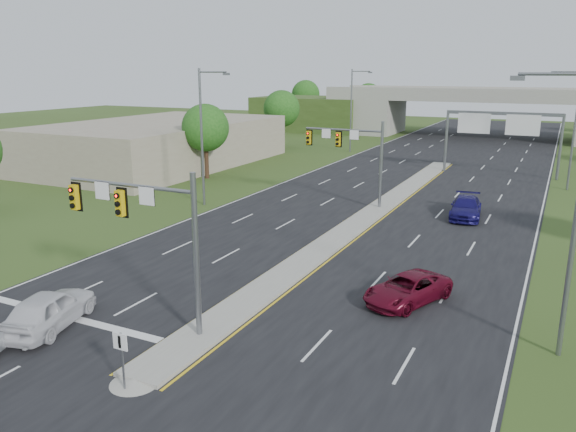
{
  "coord_description": "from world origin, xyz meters",
  "views": [
    {
      "loc": [
        12.79,
        -17.58,
        10.83
      ],
      "look_at": [
        -0.51,
        9.4,
        3.0
      ],
      "focal_mm": 35.0,
      "sensor_mm": 36.0,
      "label": 1
    }
  ],
  "objects_px": {
    "car_far_a": "(407,289)",
    "keep_right_sign": "(121,352)",
    "signal_mast_near": "(149,223)",
    "overpass": "(481,116)",
    "car_far_b": "(466,207)",
    "signal_mast_far": "(354,149)",
    "sign_gantry": "(501,126)",
    "car_white": "(49,309)"
  },
  "relations": [
    {
      "from": "car_far_b",
      "to": "sign_gantry",
      "type": "bearing_deg",
      "value": 83.86
    },
    {
      "from": "keep_right_sign",
      "to": "sign_gantry",
      "type": "distance_m",
      "value": 50.04
    },
    {
      "from": "sign_gantry",
      "to": "overpass",
      "type": "xyz_separation_m",
      "value": [
        -6.68,
        35.08,
        -1.69
      ]
    },
    {
      "from": "signal_mast_far",
      "to": "overpass",
      "type": "relative_size",
      "value": 0.09
    },
    {
      "from": "sign_gantry",
      "to": "car_white",
      "type": "xyz_separation_m",
      "value": [
        -13.0,
        -47.03,
        -4.37
      ]
    },
    {
      "from": "signal_mast_far",
      "to": "overpass",
      "type": "height_order",
      "value": "overpass"
    },
    {
      "from": "keep_right_sign",
      "to": "overpass",
      "type": "relative_size",
      "value": 0.03
    },
    {
      "from": "keep_right_sign",
      "to": "overpass",
      "type": "xyz_separation_m",
      "value": [
        0.0,
        84.53,
        2.04
      ]
    },
    {
      "from": "signal_mast_near",
      "to": "car_white",
      "type": "height_order",
      "value": "signal_mast_near"
    },
    {
      "from": "signal_mast_far",
      "to": "car_white",
      "type": "height_order",
      "value": "signal_mast_far"
    },
    {
      "from": "sign_gantry",
      "to": "car_far_b",
      "type": "relative_size",
      "value": 2.17
    },
    {
      "from": "signal_mast_far",
      "to": "car_far_a",
      "type": "bearing_deg",
      "value": -62.51
    },
    {
      "from": "keep_right_sign",
      "to": "car_far_b",
      "type": "distance_m",
      "value": 30.5
    },
    {
      "from": "signal_mast_far",
      "to": "keep_right_sign",
      "type": "bearing_deg",
      "value": -85.61
    },
    {
      "from": "signal_mast_far",
      "to": "overpass",
      "type": "bearing_deg",
      "value": 87.65
    },
    {
      "from": "signal_mast_near",
      "to": "sign_gantry",
      "type": "xyz_separation_m",
      "value": [
        8.95,
        44.99,
        0.51
      ]
    },
    {
      "from": "signal_mast_far",
      "to": "car_far_b",
      "type": "distance_m",
      "value": 9.76
    },
    {
      "from": "signal_mast_near",
      "to": "overpass",
      "type": "distance_m",
      "value": 80.11
    },
    {
      "from": "keep_right_sign",
      "to": "car_white",
      "type": "bearing_deg",
      "value": 159.05
    },
    {
      "from": "keep_right_sign",
      "to": "car_far_b",
      "type": "relative_size",
      "value": 0.41
    },
    {
      "from": "signal_mast_near",
      "to": "keep_right_sign",
      "type": "distance_m",
      "value": 5.94
    },
    {
      "from": "keep_right_sign",
      "to": "overpass",
      "type": "bearing_deg",
      "value": 90.0
    },
    {
      "from": "keep_right_sign",
      "to": "sign_gantry",
      "type": "bearing_deg",
      "value": 82.3
    },
    {
      "from": "signal_mast_near",
      "to": "car_far_a",
      "type": "bearing_deg",
      "value": 39.56
    },
    {
      "from": "overpass",
      "to": "car_far_b",
      "type": "xyz_separation_m",
      "value": [
        6.66,
        -54.77,
        -2.76
      ]
    },
    {
      "from": "signal_mast_far",
      "to": "car_white",
      "type": "bearing_deg",
      "value": -98.52
    },
    {
      "from": "signal_mast_far",
      "to": "car_far_b",
      "type": "bearing_deg",
      "value": 1.96
    },
    {
      "from": "car_far_a",
      "to": "keep_right_sign",
      "type": "bearing_deg",
      "value": -97.31
    },
    {
      "from": "signal_mast_far",
      "to": "signal_mast_near",
      "type": "bearing_deg",
      "value": -90.0
    },
    {
      "from": "keep_right_sign",
      "to": "car_far_a",
      "type": "relative_size",
      "value": 0.45
    },
    {
      "from": "car_white",
      "to": "car_far_b",
      "type": "xyz_separation_m",
      "value": [
        12.98,
        27.34,
        -0.08
      ]
    },
    {
      "from": "signal_mast_far",
      "to": "car_far_a",
      "type": "relative_size",
      "value": 1.44
    },
    {
      "from": "sign_gantry",
      "to": "car_far_a",
      "type": "relative_size",
      "value": 2.38
    },
    {
      "from": "car_white",
      "to": "signal_mast_near",
      "type": "bearing_deg",
      "value": -168.47
    },
    {
      "from": "keep_right_sign",
      "to": "car_far_b",
      "type": "height_order",
      "value": "keep_right_sign"
    },
    {
      "from": "signal_mast_near",
      "to": "overpass",
      "type": "relative_size",
      "value": 0.09
    },
    {
      "from": "sign_gantry",
      "to": "overpass",
      "type": "bearing_deg",
      "value": 100.79
    },
    {
      "from": "car_white",
      "to": "car_far_b",
      "type": "distance_m",
      "value": 30.27
    },
    {
      "from": "keep_right_sign",
      "to": "car_white",
      "type": "relative_size",
      "value": 0.44
    },
    {
      "from": "car_far_b",
      "to": "car_white",
      "type": "bearing_deg",
      "value": -121.49
    },
    {
      "from": "signal_mast_near",
      "to": "signal_mast_far",
      "type": "bearing_deg",
      "value": 90.0
    },
    {
      "from": "sign_gantry",
      "to": "car_white",
      "type": "bearing_deg",
      "value": -105.45
    }
  ]
}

